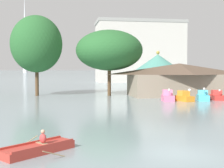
% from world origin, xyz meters
% --- Properties ---
extents(ground_plane, '(2000.00, 2000.00, 0.00)m').
position_xyz_m(ground_plane, '(0.00, 0.00, 0.00)').
color(ground_plane, gray).
extents(rowboat_with_rower, '(3.82, 3.57, 1.41)m').
position_xyz_m(rowboat_with_rower, '(-7.19, 1.30, 0.24)').
color(rowboat_with_rower, '#B7382D').
rests_on(rowboat_with_rower, ground).
extents(pedal_boat_pink, '(1.78, 2.50, 1.75)m').
position_xyz_m(pedal_boat_pink, '(8.02, 25.01, 0.61)').
color(pedal_boat_pink, pink).
rests_on(pedal_boat_pink, ground).
extents(pedal_boat_orange, '(1.93, 2.92, 1.76)m').
position_xyz_m(pedal_boat_orange, '(10.24, 24.65, 0.56)').
color(pedal_boat_orange, orange).
rests_on(pedal_boat_orange, ground).
extents(pedal_boat_cyan, '(2.16, 2.83, 1.85)m').
position_xyz_m(pedal_boat_cyan, '(13.02, 24.87, 0.58)').
color(pedal_boat_cyan, '#4CB7CC').
rests_on(pedal_boat_cyan, ground).
extents(pedal_boat_red, '(1.97, 2.91, 1.57)m').
position_xyz_m(pedal_boat_red, '(15.44, 25.53, 0.54)').
color(pedal_boat_red, red).
rests_on(pedal_boat_red, ground).
extents(boathouse, '(17.05, 8.48, 5.24)m').
position_xyz_m(boathouse, '(12.63, 32.68, 2.75)').
color(boathouse, gray).
rests_on(boathouse, ground).
extents(green_roof_pavilion, '(9.79, 9.79, 7.96)m').
position_xyz_m(green_roof_pavilion, '(12.75, 44.69, 4.09)').
color(green_roof_pavilion, '#993328').
rests_on(green_roof_pavilion, ground).
extents(shoreline_tree_tall_left, '(8.26, 8.26, 12.95)m').
position_xyz_m(shoreline_tree_tall_left, '(-10.18, 36.22, 8.35)').
color(shoreline_tree_tall_left, brown).
rests_on(shoreline_tree_tall_left, ground).
extents(shoreline_tree_mid, '(10.82, 10.82, 10.64)m').
position_xyz_m(shoreline_tree_mid, '(1.44, 34.65, 7.35)').
color(shoreline_tree_mid, brown).
rests_on(shoreline_tree_mid, ground).
extents(background_building_block, '(28.96, 13.05, 20.17)m').
position_xyz_m(background_building_block, '(19.18, 85.91, 10.10)').
color(background_building_block, beige).
rests_on(background_building_block, ground).
extents(distant_broadcast_tower, '(8.06, 8.06, 110.87)m').
position_xyz_m(distant_broadcast_tower, '(-50.31, 356.28, 46.30)').
color(distant_broadcast_tower, silver).
rests_on(distant_broadcast_tower, ground).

